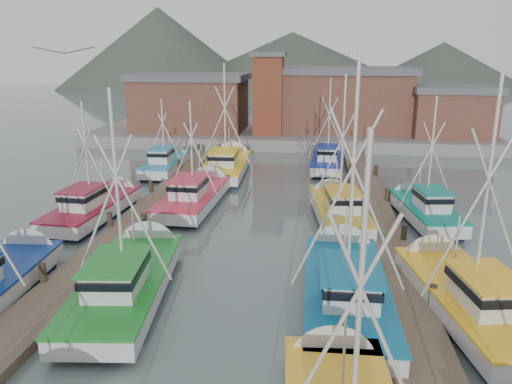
# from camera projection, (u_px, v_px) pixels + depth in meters

# --- Properties ---
(ground) EXTENTS (260.00, 260.00, 0.00)m
(ground) POSITION_uv_depth(u_px,v_px,m) (237.00, 279.00, 22.30)
(ground) COLOR #4C5B5A
(ground) RESTS_ON ground
(dock_left) EXTENTS (2.30, 46.00, 1.50)m
(dock_left) POSITION_uv_depth(u_px,v_px,m) (121.00, 236.00, 26.95)
(dock_left) COLOR #4E3E30
(dock_left) RESTS_ON ground
(dock_right) EXTENTS (2.30, 46.00, 1.50)m
(dock_right) POSITION_uv_depth(u_px,v_px,m) (386.00, 248.00, 25.25)
(dock_right) COLOR #4E3E30
(dock_right) RESTS_ON ground
(quay) EXTENTS (44.00, 16.00, 1.20)m
(quay) POSITION_uv_depth(u_px,v_px,m) (289.00, 134.00, 57.44)
(quay) COLOR gray
(quay) RESTS_ON ground
(shed_left) EXTENTS (12.72, 8.48, 6.20)m
(shed_left) POSITION_uv_depth(u_px,v_px,m) (190.00, 102.00, 55.85)
(shed_left) COLOR brown
(shed_left) RESTS_ON quay
(shed_center) EXTENTS (14.84, 9.54, 6.90)m
(shed_center) POSITION_uv_depth(u_px,v_px,m) (343.00, 99.00, 55.59)
(shed_center) COLOR brown
(shed_center) RESTS_ON quay
(shed_right) EXTENTS (8.48, 6.36, 5.20)m
(shed_right) POSITION_uv_depth(u_px,v_px,m) (452.00, 111.00, 51.63)
(shed_right) COLOR brown
(shed_right) RESTS_ON quay
(lookout_tower) EXTENTS (3.60, 3.60, 8.50)m
(lookout_tower) POSITION_uv_depth(u_px,v_px,m) (268.00, 93.00, 52.51)
(lookout_tower) COLOR brown
(lookout_tower) RESTS_ON quay
(distant_hills) EXTENTS (175.00, 140.00, 42.00)m
(distant_hills) POSITION_uv_depth(u_px,v_px,m) (263.00, 87.00, 140.82)
(distant_hills) COLOR #40483C
(distant_hills) RESTS_ON ground
(boat_4) EXTENTS (4.15, 10.20, 9.50)m
(boat_4) POSITION_uv_depth(u_px,v_px,m) (130.00, 279.00, 20.83)
(boat_4) COLOR black
(boat_4) RESTS_ON ground
(boat_5) EXTENTS (4.37, 10.27, 10.88)m
(boat_5) POSITION_uv_depth(u_px,v_px,m) (345.00, 286.00, 20.21)
(boat_5) COLOR black
(boat_5) RESTS_ON ground
(boat_7) EXTENTS (4.53, 9.76, 10.01)m
(boat_7) POSITION_uv_depth(u_px,v_px,m) (463.00, 295.00, 19.47)
(boat_7) COLOR black
(boat_7) RESTS_ON ground
(boat_8) EXTENTS (3.30, 9.57, 7.73)m
(boat_8) POSITION_uv_depth(u_px,v_px,m) (196.00, 195.00, 32.85)
(boat_8) COLOR black
(boat_8) RESTS_ON ground
(boat_9) EXTENTS (3.73, 8.93, 9.36)m
(boat_9) POSITION_uv_depth(u_px,v_px,m) (338.00, 209.00, 30.03)
(boat_9) COLOR black
(boat_9) RESTS_ON ground
(boat_10) EXTENTS (3.29, 8.92, 7.84)m
(boat_10) POSITION_uv_depth(u_px,v_px,m) (97.00, 206.00, 30.49)
(boat_10) COLOR black
(boat_10) RESTS_ON ground
(boat_11) EXTENTS (3.58, 8.14, 8.05)m
(boat_11) POSITION_uv_depth(u_px,v_px,m) (422.00, 209.00, 30.02)
(boat_11) COLOR black
(boat_11) RESTS_ON ground
(boat_12) EXTENTS (4.04, 10.40, 9.91)m
(boat_12) POSITION_uv_depth(u_px,v_px,m) (227.00, 165.00, 41.53)
(boat_12) COLOR black
(boat_12) RESTS_ON ground
(boat_13) EXTENTS (3.34, 8.32, 8.36)m
(boat_13) POSITION_uv_depth(u_px,v_px,m) (328.00, 161.00, 42.94)
(boat_13) COLOR black
(boat_13) RESTS_ON ground
(boat_14) EXTENTS (2.87, 8.29, 6.77)m
(boat_14) POSITION_uv_depth(u_px,v_px,m) (167.00, 163.00, 42.13)
(boat_14) COLOR black
(boat_14) RESTS_ON ground
(gull_near) EXTENTS (1.55, 0.64, 0.24)m
(gull_near) POSITION_uv_depth(u_px,v_px,m) (64.00, 51.00, 12.42)
(gull_near) COLOR gray
(gull_near) RESTS_ON ground
(gull_far) EXTENTS (1.55, 0.66, 0.24)m
(gull_far) POSITION_uv_depth(u_px,v_px,m) (320.00, 137.00, 26.65)
(gull_far) COLOR gray
(gull_far) RESTS_ON ground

